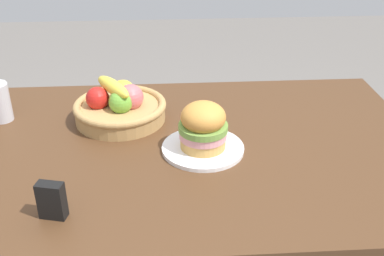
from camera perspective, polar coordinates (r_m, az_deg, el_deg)
name	(u,v)px	position (r m, az deg, el deg)	size (l,w,h in m)	color
dining_table	(185,174)	(1.41, -0.82, -5.61)	(1.40, 0.90, 0.75)	#4C301C
plate	(203,148)	(1.33, 1.33, -2.47)	(0.23, 0.23, 0.01)	white
sandwich	(203,126)	(1.29, 1.36, 0.25)	(0.14, 0.14, 0.13)	tan
soda_can	(0,102)	(1.58, -22.30, 2.95)	(0.07, 0.07, 0.13)	silver
fruit_basket	(120,106)	(1.49, -8.75, 2.62)	(0.29, 0.29, 0.14)	tan
napkin_holder	(52,201)	(1.11, -16.65, -8.42)	(0.06, 0.03, 0.09)	black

